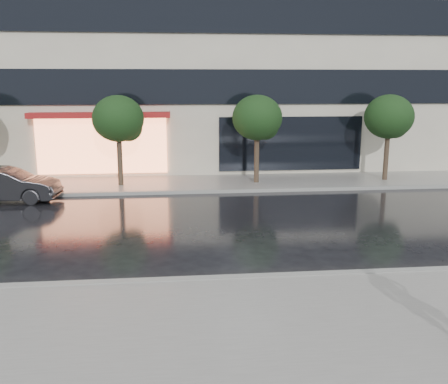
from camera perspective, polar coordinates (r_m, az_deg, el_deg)
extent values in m
plane|color=black|center=(12.60, -2.41, -8.59)|extent=(120.00, 120.00, 0.00)
cube|color=slate|center=(9.62, -1.22, -15.20)|extent=(60.00, 4.50, 0.12)
cube|color=slate|center=(22.45, -3.98, 0.97)|extent=(60.00, 3.50, 0.12)
cube|color=gray|center=(11.65, -2.12, -10.03)|extent=(60.00, 0.25, 0.14)
cube|color=gray|center=(20.74, -3.82, 0.04)|extent=(60.00, 0.25, 0.14)
cube|color=beige|center=(30.08, -4.77, 20.99)|extent=(30.00, 12.00, 18.00)
cube|color=black|center=(23.69, -4.27, 11.89)|extent=(28.00, 0.12, 1.60)
cube|color=black|center=(23.88, -4.40, 19.59)|extent=(28.00, 0.12, 1.60)
cube|color=#FF8C59|center=(24.07, -13.76, 5.14)|extent=(6.00, 0.10, 2.60)
cube|color=maroon|center=(23.62, -14.05, 8.52)|extent=(6.40, 0.70, 0.25)
cube|color=black|center=(24.52, 7.65, 5.51)|extent=(7.00, 0.10, 2.60)
cylinder|color=#33261C|center=(22.13, -11.79, 3.30)|extent=(0.22, 0.22, 2.20)
ellipsoid|color=black|center=(21.92, -12.01, 8.21)|extent=(2.20, 2.20, 1.98)
sphere|color=black|center=(22.11, -10.87, 7.25)|extent=(1.20, 1.20, 1.20)
cylinder|color=#33261C|center=(22.31, 3.74, 3.61)|extent=(0.22, 0.22, 2.20)
ellipsoid|color=black|center=(22.10, 3.81, 8.49)|extent=(2.20, 2.20, 1.98)
sphere|color=black|center=(22.40, 4.73, 7.50)|extent=(1.20, 1.20, 1.20)
cylinder|color=#33261C|center=(24.04, 18.03, 3.67)|extent=(0.22, 0.22, 2.20)
ellipsoid|color=black|center=(23.84, 18.34, 8.18)|extent=(2.20, 2.20, 1.98)
sphere|color=black|center=(24.21, 18.95, 7.24)|extent=(1.20, 1.20, 1.20)
imported|color=black|center=(20.89, -23.64, 0.74)|extent=(4.08, 1.71, 1.31)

